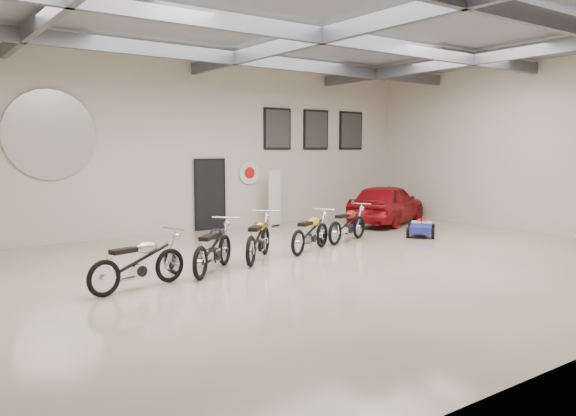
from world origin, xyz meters
TOP-DOWN VIEW (x-y plane):
  - floor at (0.00, 0.00)m, footprint 16.00×12.00m
  - ceiling at (0.00, 0.00)m, footprint 16.00×12.00m
  - back_wall at (0.00, 6.00)m, footprint 16.00×0.02m
  - right_wall at (8.00, 0.00)m, footprint 0.02×12.00m
  - ceiling_beams at (0.00, 0.00)m, footprint 15.80×11.80m
  - door at (0.50, 5.95)m, footprint 0.92×0.08m
  - logo_plaque at (-4.00, 5.95)m, footprint 2.30×0.06m
  - poster_left at (3.00, 5.96)m, footprint 1.05×0.08m
  - poster_mid at (4.60, 5.96)m, footprint 1.05×0.08m
  - poster_right at (6.20, 5.96)m, footprint 1.05×0.08m
  - oil_sign at (1.90, 5.95)m, footprint 0.72×0.10m
  - banner_stand at (2.56, 5.50)m, footprint 0.52×0.29m
  - motorcycle_silver at (-3.97, 0.16)m, footprint 2.03×1.07m
  - motorcycle_black at (-2.25, 0.63)m, footprint 1.90×1.79m
  - motorcycle_gold at (-0.86, 1.12)m, footprint 1.87×1.85m
  - motorcycle_yellow at (0.72, 1.28)m, footprint 1.95×1.37m
  - motorcycle_red at (2.40, 1.84)m, footprint 1.99×1.21m
  - go_kart at (4.88, 1.47)m, footprint 1.77×1.64m
  - vintage_car at (5.89, 3.82)m, footprint 3.02×4.18m

SIDE VIEW (x-z plane):
  - floor at x=0.00m, z-range -0.01..0.01m
  - go_kart at x=4.88m, z-range 0.00..0.61m
  - motorcycle_yellow at x=0.72m, z-range 0.00..0.98m
  - motorcycle_red at x=2.40m, z-range 0.00..0.99m
  - motorcycle_silver at x=-3.97m, z-range 0.00..1.01m
  - motorcycle_black at x=-2.25m, z-range 0.00..1.04m
  - motorcycle_gold at x=-0.86m, z-range 0.00..1.05m
  - vintage_car at x=5.89m, z-range 0.00..1.32m
  - banner_stand at x=2.56m, z-range 0.00..1.82m
  - door at x=0.50m, z-range 0.00..2.10m
  - oil_sign at x=1.90m, z-range 1.34..2.06m
  - back_wall at x=0.00m, z-range 0.00..5.00m
  - right_wall at x=8.00m, z-range 0.00..5.00m
  - logo_plaque at x=-4.00m, z-range 2.22..3.38m
  - poster_left at x=3.00m, z-range 2.42..3.78m
  - poster_mid at x=4.60m, z-range 2.42..3.78m
  - poster_right at x=6.20m, z-range 2.42..3.78m
  - ceiling_beams at x=0.00m, z-range 4.59..4.91m
  - ceiling at x=0.00m, z-range 5.00..5.00m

